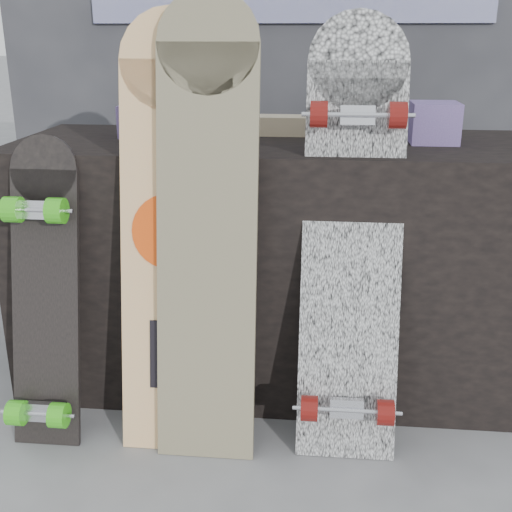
# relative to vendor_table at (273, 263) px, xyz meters

# --- Properties ---
(ground) EXTENTS (60.00, 60.00, 0.00)m
(ground) POSITION_rel_vendor_table_xyz_m (0.00, -0.50, -0.40)
(ground) COLOR slate
(ground) RESTS_ON ground
(vendor_table) EXTENTS (1.60, 0.60, 0.80)m
(vendor_table) POSITION_rel_vendor_table_xyz_m (0.00, 0.00, 0.00)
(vendor_table) COLOR black
(vendor_table) RESTS_ON ground
(booth) EXTENTS (2.40, 0.22, 2.20)m
(booth) POSITION_rel_vendor_table_xyz_m (0.00, 0.85, 0.70)
(booth) COLOR #2E2E33
(booth) RESTS_ON ground
(merch_box_purple) EXTENTS (0.18, 0.12, 0.10)m
(merch_box_purple) POSITION_rel_vendor_table_xyz_m (-0.40, 0.04, 0.45)
(merch_box_purple) COLOR #563F82
(merch_box_purple) RESTS_ON vendor_table
(merch_box_small) EXTENTS (0.14, 0.14, 0.12)m
(merch_box_small) POSITION_rel_vendor_table_xyz_m (0.48, 0.01, 0.46)
(merch_box_small) COLOR #563F82
(merch_box_small) RESTS_ON vendor_table
(merch_box_flat) EXTENTS (0.22, 0.10, 0.06)m
(merch_box_flat) POSITION_rel_vendor_table_xyz_m (0.04, 0.13, 0.43)
(merch_box_flat) COLOR #D1B78C
(merch_box_flat) RESTS_ON vendor_table
(longboard_geisha) EXTENTS (0.27, 0.24, 1.19)m
(longboard_geisha) POSITION_rel_vendor_table_xyz_m (-0.26, -0.35, 0.23)
(longboard_geisha) COLOR beige
(longboard_geisha) RESTS_ON ground
(longboard_celtic) EXTENTS (0.27, 0.25, 1.23)m
(longboard_celtic) POSITION_rel_vendor_table_xyz_m (-0.15, -0.38, 0.25)
(longboard_celtic) COLOR #C8BC88
(longboard_celtic) RESTS_ON ground
(longboard_cascadia) EXTENTS (0.27, 0.39, 1.18)m
(longboard_cascadia) POSITION_rel_vendor_table_xyz_m (0.24, -0.31, 0.21)
(longboard_cascadia) COLOR white
(longboard_cascadia) RESTS_ON ground
(skateboard_dark) EXTENTS (0.19, 0.28, 0.86)m
(skateboard_dark) POSITION_rel_vendor_table_xyz_m (-0.61, -0.40, 0.04)
(skateboard_dark) COLOR black
(skateboard_dark) RESTS_ON ground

